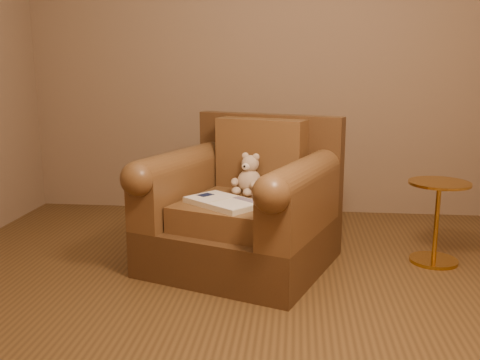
# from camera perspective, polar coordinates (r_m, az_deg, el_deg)

# --- Properties ---
(floor) EXTENTS (4.00, 4.00, 0.00)m
(floor) POSITION_cam_1_polar(r_m,az_deg,el_deg) (2.86, -0.39, -13.72)
(floor) COLOR brown
(floor) RESTS_ON ground
(armchair) EXTENTS (1.30, 1.27, 0.92)m
(armchair) POSITION_cam_1_polar(r_m,az_deg,el_deg) (3.38, 0.43, -3.12)
(armchair) COLOR #492F18
(armchair) RESTS_ON floor
(teddy_bear) EXTENTS (0.19, 0.22, 0.26)m
(teddy_bear) POSITION_cam_1_polar(r_m,az_deg,el_deg) (3.41, 0.90, 0.21)
(teddy_bear) COLOR tan
(teddy_bear) RESTS_ON armchair
(guidebook) EXTENTS (0.50, 0.48, 0.04)m
(guidebook) POSITION_cam_1_polar(r_m,az_deg,el_deg) (3.14, -1.82, -2.38)
(guidebook) COLOR beige
(guidebook) RESTS_ON armchair
(side_table) EXTENTS (0.38, 0.38, 0.53)m
(side_table) POSITION_cam_1_polar(r_m,az_deg,el_deg) (3.63, 20.25, -3.97)
(side_table) COLOR gold
(side_table) RESTS_ON floor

